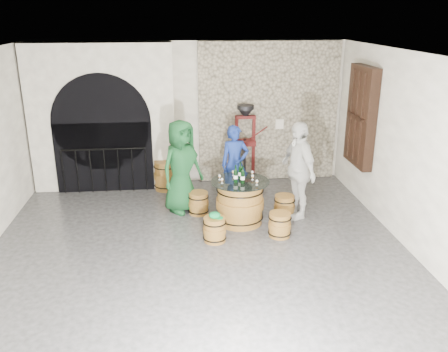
{
  "coord_description": "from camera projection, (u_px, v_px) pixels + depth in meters",
  "views": [
    {
      "loc": [
        -0.31,
        -6.63,
        3.79
      ],
      "look_at": [
        0.5,
        1.21,
        1.05
      ],
      "focal_mm": 38.0,
      "sensor_mm": 36.0,
      "label": 1
    }
  ],
  "objects": [
    {
      "name": "barrel_stool_left",
      "position": [
        199.0,
        203.0,
        9.33
      ],
      "size": [
        0.41,
        0.41,
        0.45
      ],
      "color": "brown",
      "rests_on": "ground"
    },
    {
      "name": "barrel_table",
      "position": [
        240.0,
        202.0,
        8.87
      ],
      "size": [
        1.09,
        1.09,
        0.83
      ],
      "color": "brown",
      "rests_on": "ground"
    },
    {
      "name": "wine_bottle_right",
      "position": [
        240.0,
        172.0,
        8.8
      ],
      "size": [
        0.08,
        0.08,
        0.32
      ],
      "color": "black",
      "rests_on": "barrel_table"
    },
    {
      "name": "corking_press",
      "position": [
        245.0,
        139.0,
        10.66
      ],
      "size": [
        0.75,
        0.41,
        1.84
      ],
      "rotation": [
        0.0,
        0.0,
        0.0
      ],
      "color": "#460F0B",
      "rests_on": "ground"
    },
    {
      "name": "tasting_glass_b",
      "position": [
        253.0,
        177.0,
        8.78
      ],
      "size": [
        0.05,
        0.05,
        0.1
      ],
      "primitive_type": null,
      "color": "#A96220",
      "rests_on": "barrel_table"
    },
    {
      "name": "barrel_stool_far",
      "position": [
        236.0,
        194.0,
        9.79
      ],
      "size": [
        0.41,
        0.41,
        0.45
      ],
      "color": "brown",
      "rests_on": "ground"
    },
    {
      "name": "barrel_stool_near_right",
      "position": [
        280.0,
        225.0,
        8.39
      ],
      "size": [
        0.41,
        0.41,
        0.45
      ],
      "color": "brown",
      "rests_on": "ground"
    },
    {
      "name": "ceiling",
      "position": [
        197.0,
        57.0,
        6.45
      ],
      "size": [
        8.0,
        8.0,
        0.0
      ],
      "primitive_type": "plane",
      "rotation": [
        3.14,
        0.0,
        0.0
      ],
      "color": "beige",
      "rests_on": "wall_back"
    },
    {
      "name": "wall_right",
      "position": [
        425.0,
        161.0,
        7.32
      ],
      "size": [
        0.0,
        8.0,
        8.0
      ],
      "primitive_type": "plane",
      "rotation": [
        1.57,
        0.0,
        -1.57
      ],
      "color": "silver",
      "rests_on": "ground"
    },
    {
      "name": "arched_opening",
      "position": [
        103.0,
        119.0,
        10.31
      ],
      "size": [
        3.1,
        0.6,
        3.19
      ],
      "color": "silver",
      "rests_on": "ground"
    },
    {
      "name": "person_white",
      "position": [
        298.0,
        170.0,
        8.99
      ],
      "size": [
        0.74,
        1.19,
        1.89
      ],
      "primitive_type": "imported",
      "rotation": [
        0.0,
        0.0,
        -1.3
      ],
      "color": "silver",
      "rests_on": "ground"
    },
    {
      "name": "ground",
      "position": [
        201.0,
        264.0,
        7.51
      ],
      "size": [
        8.0,
        8.0,
        0.0
      ],
      "primitive_type": "plane",
      "color": "#2A2A2C",
      "rests_on": "ground"
    },
    {
      "name": "wall_front",
      "position": [
        229.0,
        352.0,
        3.22
      ],
      "size": [
        8.0,
        0.0,
        8.0
      ],
      "primitive_type": "plane",
      "rotation": [
        -1.57,
        0.0,
        0.0
      ],
      "color": "silver",
      "rests_on": "ground"
    },
    {
      "name": "green_cap",
      "position": [
        215.0,
        215.0,
        8.11
      ],
      "size": [
        0.24,
        0.2,
        0.11
      ],
      "color": "#0B7D39",
      "rests_on": "barrel_stool_near_left"
    },
    {
      "name": "tasting_glass_f",
      "position": [
        220.0,
        177.0,
        8.78
      ],
      "size": [
        0.05,
        0.05,
        0.1
      ],
      "primitive_type": null,
      "color": "#A96220",
      "rests_on": "barrel_table"
    },
    {
      "name": "control_box",
      "position": [
        279.0,
        124.0,
        10.89
      ],
      "size": [
        0.18,
        0.1,
        0.22
      ],
      "primitive_type": "cube",
      "color": "silver",
      "rests_on": "wall_back"
    },
    {
      "name": "tasting_glass_c",
      "position": [
        233.0,
        173.0,
        9.02
      ],
      "size": [
        0.05,
        0.05,
        0.1
      ],
      "primitive_type": null,
      "color": "#A96220",
      "rests_on": "barrel_table"
    },
    {
      "name": "wine_bottle_center",
      "position": [
        243.0,
        176.0,
        8.59
      ],
      "size": [
        0.08,
        0.08,
        0.32
      ],
      "color": "black",
      "rests_on": "barrel_table"
    },
    {
      "name": "shuttered_window",
      "position": [
        361.0,
        116.0,
        9.49
      ],
      "size": [
        0.23,
        1.1,
        2.0
      ],
      "color": "black",
      "rests_on": "wall_right"
    },
    {
      "name": "tasting_glass_e",
      "position": [
        257.0,
        183.0,
        8.51
      ],
      "size": [
        0.05,
        0.05,
        0.1
      ],
      "primitive_type": null,
      "color": "#A96220",
      "rests_on": "barrel_table"
    },
    {
      "name": "barrel_stool_near_left",
      "position": [
        215.0,
        229.0,
        8.2
      ],
      "size": [
        0.41,
        0.41,
        0.45
      ],
      "color": "brown",
      "rests_on": "ground"
    },
    {
      "name": "barrel_stool_right",
      "position": [
        284.0,
        207.0,
        9.16
      ],
      "size": [
        0.41,
        0.41,
        0.45
      ],
      "color": "brown",
      "rests_on": "ground"
    },
    {
      "name": "wall_back",
      "position": [
        190.0,
        114.0,
        10.74
      ],
      "size": [
        8.0,
        0.0,
        8.0
      ],
      "primitive_type": "plane",
      "rotation": [
        1.57,
        0.0,
        0.0
      ],
      "color": "silver",
      "rests_on": "ground"
    },
    {
      "name": "person_green",
      "position": [
        182.0,
        166.0,
        9.26
      ],
      "size": [
        1.08,
        1.02,
        1.85
      ],
      "primitive_type": "imported",
      "rotation": [
        0.0,
        0.0,
        0.65
      ],
      "color": "#12411F",
      "rests_on": "ground"
    },
    {
      "name": "person_blue",
      "position": [
        235.0,
        164.0,
        9.79
      ],
      "size": [
        0.63,
        0.45,
        1.61
      ],
      "primitive_type": "imported",
      "rotation": [
        0.0,
        0.0,
        0.11
      ],
      "color": "navy",
      "rests_on": "ground"
    },
    {
      "name": "side_barrel",
      "position": [
        165.0,
        175.0,
        10.57
      ],
      "size": [
        0.5,
        0.5,
        0.67
      ],
      "rotation": [
        0.0,
        0.0,
        -0.2
      ],
      "color": "brown",
      "rests_on": "ground"
    },
    {
      "name": "tasting_glass_d",
      "position": [
        252.0,
        173.0,
        8.99
      ],
      "size": [
        0.05,
        0.05,
        0.1
      ],
      "primitive_type": null,
      "color": "#A96220",
      "rests_on": "barrel_table"
    },
    {
      "name": "wine_bottle_left",
      "position": [
        236.0,
        175.0,
        8.64
      ],
      "size": [
        0.08,
        0.08,
        0.32
      ],
      "color": "black",
      "rests_on": "barrel_table"
    },
    {
      "name": "tasting_glass_a",
      "position": [
        222.0,
        181.0,
        8.6
      ],
      "size": [
        0.05,
        0.05,
        0.1
      ],
      "primitive_type": null,
      "color": "#A96220",
      "rests_on": "barrel_table"
    },
    {
      "name": "stone_facing_panel",
      "position": [
        268.0,
        113.0,
        10.85
      ],
      "size": [
        3.2,
        0.12,
        3.18
      ],
      "primitive_type": "cube",
      "color": "#ABA088",
      "rests_on": "ground"
    }
  ]
}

